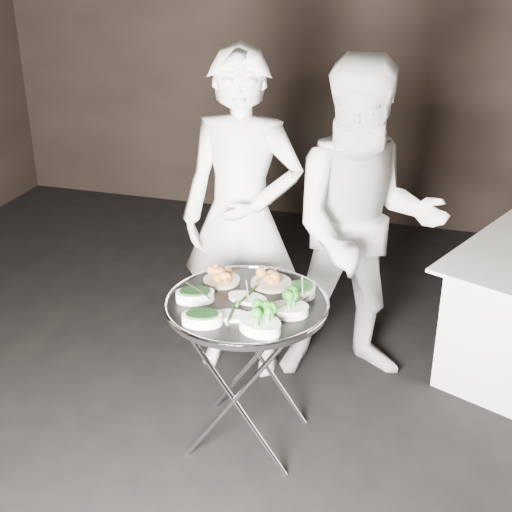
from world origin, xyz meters
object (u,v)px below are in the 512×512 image
(serving_tray, at_px, (247,304))
(waiter_left, at_px, (242,219))
(tray_stand, at_px, (247,367))
(waiter_right, at_px, (364,227))

(serving_tray, relative_size, waiter_left, 0.42)
(waiter_left, bearing_deg, serving_tray, -72.58)
(tray_stand, distance_m, waiter_right, 0.99)
(tray_stand, distance_m, serving_tray, 0.34)
(waiter_left, relative_size, waiter_right, 1.01)
(serving_tray, height_order, waiter_right, waiter_right)
(serving_tray, bearing_deg, waiter_left, 109.41)
(tray_stand, height_order, serving_tray, serving_tray)
(tray_stand, relative_size, waiter_left, 0.42)
(waiter_right, bearing_deg, tray_stand, -136.36)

